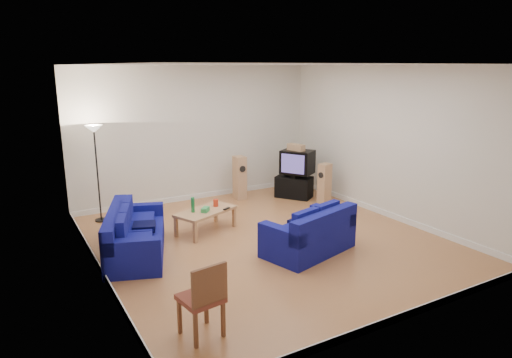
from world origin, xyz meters
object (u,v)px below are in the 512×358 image
sofa_three_seat (133,238)px  television (297,162)px  sofa_loveseat (311,236)px  tv_stand (294,187)px  coffee_table (206,213)px

sofa_three_seat → television: size_ratio=2.45×
television → sofa_three_seat: bearing=-102.9°
sofa_loveseat → tv_stand: size_ratio=2.08×
sofa_three_seat → sofa_loveseat: size_ratio=1.25×
sofa_loveseat → coffee_table: bearing=106.5°
sofa_three_seat → television: 4.75m
sofa_three_seat → tv_stand: 4.68m
coffee_table → tv_stand: size_ratio=1.57×
tv_stand → sofa_three_seat: bearing=-105.7°
sofa_loveseat → tv_stand: (1.72, 3.02, -0.04)m
coffee_table → television: television is taller
tv_stand → coffee_table: bearing=-103.2°
sofa_loveseat → television: television is taller
sofa_three_seat → coffee_table: 1.59m
sofa_three_seat → coffee_table: (1.54, 0.40, 0.09)m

